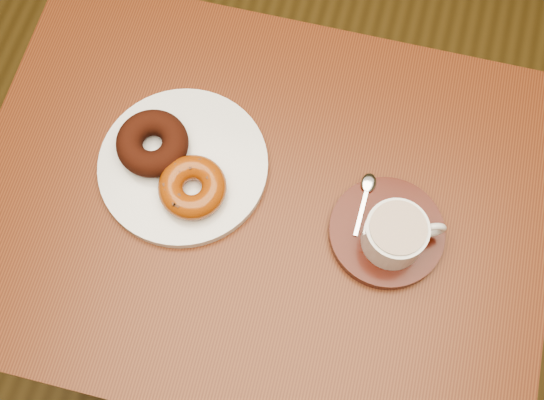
% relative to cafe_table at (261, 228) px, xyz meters
% --- Properties ---
extents(ground, '(6.00, 6.00, 0.00)m').
position_rel_cafe_table_xyz_m(ground, '(-0.14, 0.16, -0.69)').
color(ground, brown).
rests_on(ground, ground).
extents(cafe_table, '(0.89, 0.68, 0.82)m').
position_rel_cafe_table_xyz_m(cafe_table, '(0.00, 0.00, 0.00)').
color(cafe_table, '#612D14').
rests_on(cafe_table, ground).
extents(donut_plate, '(0.28, 0.28, 0.02)m').
position_rel_cafe_table_xyz_m(donut_plate, '(-0.13, 0.02, 0.14)').
color(donut_plate, silver).
rests_on(donut_plate, cafe_table).
extents(donut_cinnamon, '(0.13, 0.13, 0.04)m').
position_rel_cafe_table_xyz_m(donut_cinnamon, '(-0.18, 0.03, 0.17)').
color(donut_cinnamon, '#35130A').
rests_on(donut_cinnamon, donut_plate).
extents(donut_caramel, '(0.11, 0.11, 0.04)m').
position_rel_cafe_table_xyz_m(donut_caramel, '(-0.10, -0.02, 0.17)').
color(donut_caramel, '#964410').
rests_on(donut_caramel, donut_plate).
extents(saucer, '(0.21, 0.21, 0.02)m').
position_rel_cafe_table_xyz_m(saucer, '(0.19, -0.00, 0.14)').
color(saucer, '#3A0F07').
rests_on(saucer, cafe_table).
extents(coffee_cup, '(0.11, 0.09, 0.06)m').
position_rel_cafe_table_xyz_m(coffee_cup, '(0.21, -0.01, 0.18)').
color(coffee_cup, silver).
rests_on(coffee_cup, saucer).
extents(teaspoon, '(0.02, 0.10, 0.01)m').
position_rel_cafe_table_xyz_m(teaspoon, '(0.15, 0.05, 0.15)').
color(teaspoon, silver).
rests_on(teaspoon, saucer).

